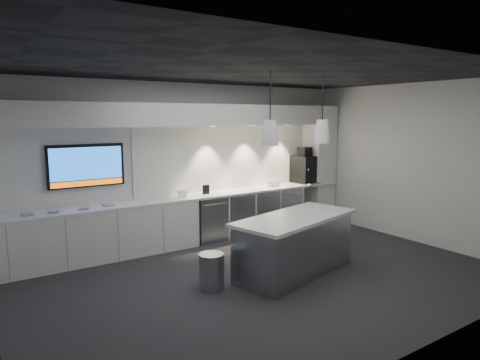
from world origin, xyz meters
TOP-DOWN VIEW (x-y plane):
  - floor at (0.00, 0.00)m, footprint 7.00×7.00m
  - ceiling at (0.00, 0.00)m, footprint 7.00×7.00m
  - wall_back at (0.00, 2.50)m, footprint 7.00×0.00m
  - wall_front at (0.00, -2.50)m, footprint 7.00×0.00m
  - wall_right at (3.50, 0.00)m, footprint 0.00×7.00m
  - back_counter at (0.00, 2.17)m, footprint 6.80×0.65m
  - left_base_cabinets at (-1.75, 2.17)m, footprint 3.30×0.63m
  - fridge_unit_a at (0.25, 2.17)m, footprint 0.60×0.61m
  - fridge_unit_b at (0.88, 2.17)m, footprint 0.60×0.61m
  - fridge_unit_c at (1.51, 2.17)m, footprint 0.60×0.61m
  - fridge_unit_d at (2.14, 2.17)m, footprint 0.60×0.61m
  - backsplash at (1.20, 2.48)m, footprint 4.60×0.03m
  - soffit at (0.00, 2.20)m, footprint 6.90×0.60m
  - column at (3.20, 2.20)m, footprint 0.55×0.55m
  - wall_tv at (-1.90, 2.45)m, footprint 1.25×0.07m
  - island at (0.48, -0.13)m, footprint 2.26×1.38m
  - bin at (-0.88, 0.06)m, footprint 0.47×0.47m
  - coffee_machine at (2.76, 2.20)m, footprint 0.48×0.64m
  - sign_black at (0.22, 2.17)m, footprint 0.14×0.02m
  - sign_white at (-0.31, 2.09)m, footprint 0.18×0.03m
  - cup_cluster at (1.84, 2.16)m, footprint 0.25×0.16m
  - tray_a at (-2.88, 2.13)m, footprint 0.18×0.18m
  - tray_b at (-2.51, 2.11)m, footprint 0.20×0.20m
  - tray_c at (-2.06, 2.11)m, footprint 0.20×0.20m
  - tray_d at (-1.65, 2.15)m, footprint 0.19×0.19m
  - pendant_left at (-0.02, -0.13)m, footprint 0.25×0.25m
  - pendant_right at (0.98, -0.13)m, footprint 0.25×0.25m

SIDE VIEW (x-z plane):
  - floor at x=0.00m, z-range 0.00..0.00m
  - bin at x=-0.88m, z-range 0.00..0.50m
  - fridge_unit_a at x=0.25m, z-range 0.00..0.85m
  - fridge_unit_b at x=0.88m, z-range 0.00..0.85m
  - fridge_unit_c at x=1.51m, z-range 0.00..0.85m
  - fridge_unit_d at x=2.14m, z-range 0.00..0.85m
  - left_base_cabinets at x=-1.75m, z-range 0.00..0.86m
  - island at x=0.48m, z-range 0.00..0.90m
  - back_counter at x=0.00m, z-range 0.86..0.90m
  - tray_a at x=-2.88m, z-range 0.90..0.92m
  - tray_b at x=-2.51m, z-range 0.90..0.92m
  - tray_c at x=-2.06m, z-range 0.90..0.92m
  - tray_d at x=-1.65m, z-range 0.90..0.92m
  - cup_cluster at x=1.84m, z-range 0.90..1.04m
  - sign_white at x=-0.31m, z-range 0.90..1.04m
  - sign_black at x=0.22m, z-range 0.90..1.08m
  - coffee_machine at x=2.76m, z-range 0.83..1.63m
  - column at x=3.20m, z-range 0.00..2.60m
  - wall_back at x=0.00m, z-range -2.00..5.00m
  - wall_front at x=0.00m, z-range -2.00..5.00m
  - wall_right at x=3.50m, z-range -2.00..5.00m
  - backsplash at x=1.20m, z-range 0.90..2.20m
  - wall_tv at x=-1.90m, z-range 1.20..1.92m
  - pendant_left at x=-0.02m, z-range 1.63..2.68m
  - pendant_right at x=0.98m, z-range 1.63..2.68m
  - soffit at x=0.00m, z-range 2.20..2.60m
  - ceiling at x=0.00m, z-range 3.00..3.00m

